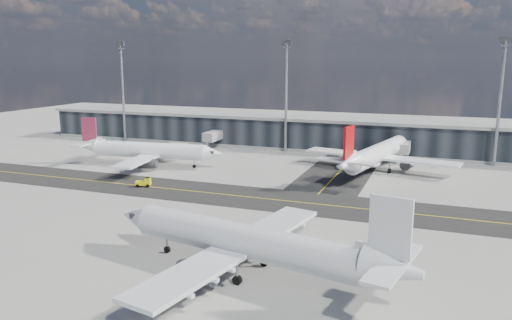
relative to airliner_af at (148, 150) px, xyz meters
The scene contains 9 objects.
ground 32.34m from the airliner_af, 39.95° to the right, with size 300.00×300.00×0.00m, color gray.
taxiway_lanes 30.43m from the airliner_af, 19.13° to the right, with size 180.00×63.00×0.03m.
terminal_concourse 42.25m from the airliner_af, 54.25° to the left, with size 152.00×19.80×8.80m.
floodlight_masts 38.75m from the airliner_af, 47.99° to the left, with size 102.50×0.70×28.90m.
airliner_af is the anchor object (origin of this frame).
airliner_redtail 51.61m from the airliner_af, 13.72° to the left, with size 34.12×39.75×11.84m.
airliner_near 63.74m from the airliner_af, 47.24° to the right, with size 39.01×33.46×11.60m.
baggage_tug 19.88m from the airliner_af, 59.27° to the right, with size 3.21×2.32×1.82m.
service_van 44.70m from the airliner_af, 17.30° to the left, with size 2.23×4.85×1.35m, color white.
Camera 1 is at (38.20, -75.84, 24.33)m, focal length 35.00 mm.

